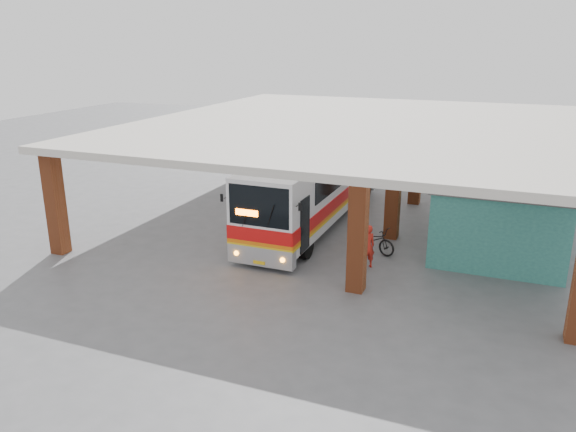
% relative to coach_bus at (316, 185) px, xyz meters
% --- Properties ---
extents(ground, '(90.00, 90.00, 0.00)m').
position_rel_coach_bus_xyz_m(ground, '(0.88, -3.72, -1.90)').
color(ground, '#515154').
rests_on(ground, ground).
extents(brick_columns, '(20.10, 21.60, 4.35)m').
position_rel_coach_bus_xyz_m(brick_columns, '(2.31, 1.28, 0.28)').
color(brick_columns, '#9B4521').
rests_on(brick_columns, ground).
extents(canopy_roof, '(21.00, 23.00, 0.30)m').
position_rel_coach_bus_xyz_m(canopy_roof, '(1.38, 2.78, 2.60)').
color(canopy_roof, beige).
rests_on(canopy_roof, brick_columns).
extents(shop_building, '(5.20, 8.20, 3.11)m').
position_rel_coach_bus_xyz_m(shop_building, '(8.37, 0.28, -0.33)').
color(shop_building, '#296763').
rests_on(shop_building, ground).
extents(coach_bus, '(2.81, 13.14, 3.82)m').
position_rel_coach_bus_xyz_m(coach_bus, '(0.00, 0.00, 0.00)').
color(coach_bus, silver).
rests_on(coach_bus, ground).
extents(motorcycle, '(2.29, 1.46, 1.13)m').
position_rel_coach_bus_xyz_m(motorcycle, '(3.52, -2.82, -1.33)').
color(motorcycle, black).
rests_on(motorcycle, ground).
extents(pedestrian, '(0.76, 0.72, 1.76)m').
position_rel_coach_bus_xyz_m(pedestrian, '(3.71, -4.51, -1.02)').
color(pedestrian, red).
rests_on(pedestrian, ground).
extents(red_chair, '(0.49, 0.49, 0.78)m').
position_rel_coach_bus_xyz_m(red_chair, '(5.96, 2.82, -1.54)').
color(red_chair, '#B62513').
rests_on(red_chair, ground).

